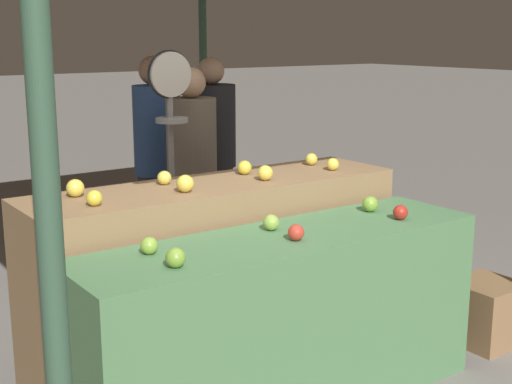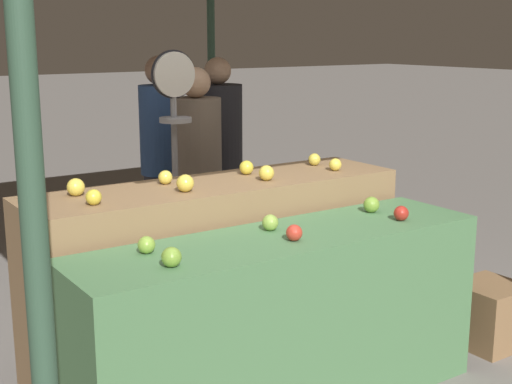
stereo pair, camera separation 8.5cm
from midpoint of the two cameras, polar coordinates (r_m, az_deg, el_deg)
The scene contains 21 objects.
display_counter_front at distance 3.51m, azimuth 1.56°, elevation -10.43°, with size 2.10×0.55×0.88m, color #4C7A4C.
display_counter_back at distance 3.95m, azimuth -3.71°, elevation -6.62°, with size 2.10×0.55×1.03m, color olive.
apple_front_0 at distance 2.92m, azimuth -7.28°, elevation -5.24°, with size 0.08×0.08×0.08m, color #7AA338.
apple_front_1 at distance 3.28m, azimuth 2.48°, elevation -3.26°, with size 0.08×0.08×0.08m, color red.
apple_front_2 at distance 3.70m, azimuth 10.84°, elevation -1.62°, with size 0.08×0.08×0.08m, color #AD281E.
apple_front_3 at distance 3.11m, azimuth -9.32°, elevation -4.26°, with size 0.08×0.08×0.08m, color #84AD3D.
apple_front_4 at distance 3.44m, azimuth 0.50°, elevation -2.46°, with size 0.08×0.08×0.08m, color #8EB247.
apple_front_5 at distance 3.84m, azimuth 8.50°, elevation -0.96°, with size 0.09×0.09×0.09m, color #7AA338.
apple_back_0 at distance 3.37m, azimuth -13.52°, elevation -0.48°, with size 0.07×0.07×0.07m, color gold.
apple_back_1 at distance 3.58m, azimuth -6.37°, elevation 0.67°, with size 0.09×0.09×0.09m, color yellow.
apple_back_2 at distance 3.85m, azimuth 0.11°, elevation 1.54°, with size 0.08×0.08×0.08m, color yellow.
apple_back_3 at distance 4.16m, azimuth 5.58°, elevation 2.22°, with size 0.07×0.07×0.07m, color yellow.
apple_back_4 at distance 3.58m, azimuth -14.92°, elevation 0.30°, with size 0.09×0.09×0.09m, color yellow.
apple_back_5 at distance 3.78m, azimuth -7.98°, elevation 1.14°, with size 0.07×0.07×0.07m, color yellow.
apple_back_6 at distance 4.02m, azimuth -1.53°, elevation 1.97°, with size 0.08×0.08×0.08m, color gold.
apple_back_7 at distance 4.31m, azimuth 3.89°, elevation 2.63°, with size 0.07×0.07×0.07m, color gold.
produce_scale at distance 4.45m, azimuth -7.34°, elevation 5.30°, with size 0.30×0.20×1.72m.
person_vendor_at_scale at distance 4.97m, azimuth -5.63°, elevation 2.13°, with size 0.45×0.45×1.59m.
person_customer_left at distance 5.45m, azimuth -8.48°, elevation 3.45°, with size 0.33×0.33×1.66m.
person_customer_right at distance 5.79m, azimuth -3.96°, elevation 3.78°, with size 0.41×0.41×1.63m.
wooden_crate_side at distance 4.51m, azimuth 17.34°, elevation -9.16°, with size 0.37×0.37×0.37m, color olive.
Camera 1 is at (-1.99, -2.56, 1.81)m, focal length 50.00 mm.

